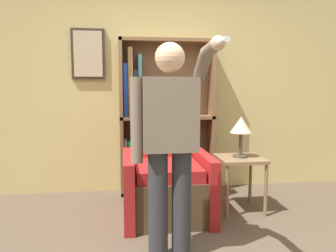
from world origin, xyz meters
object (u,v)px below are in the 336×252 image
at_px(bookcase, 156,119).
at_px(table_lamp, 241,127).
at_px(armchair, 166,178).
at_px(side_table, 240,166).
at_px(person_standing, 170,139).

height_order(bookcase, table_lamp, bookcase).
height_order(armchair, table_lamp, armchair).
xyz_separation_m(side_table, table_lamp, (0.00, 0.00, 0.42)).
distance_m(bookcase, armchair, 0.93).
xyz_separation_m(bookcase, armchair, (0.02, -0.75, -0.54)).
bearing_deg(person_standing, armchair, 84.50).
height_order(armchair, person_standing, person_standing).
xyz_separation_m(person_standing, table_lamp, (0.89, 0.91, -0.04)).
distance_m(bookcase, side_table, 1.20).
distance_m(person_standing, table_lamp, 1.27).
bearing_deg(table_lamp, armchair, 179.94).
distance_m(armchair, table_lamp, 0.95).
xyz_separation_m(armchair, person_standing, (-0.09, -0.91, 0.55)).
xyz_separation_m(bookcase, person_standing, (-0.07, -1.66, 0.01)).
bearing_deg(armchair, side_table, -0.06).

